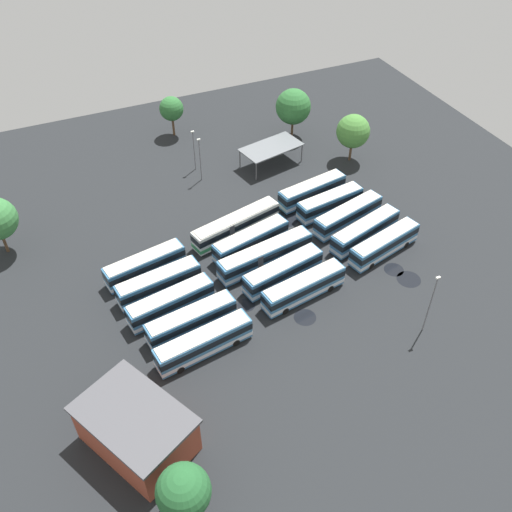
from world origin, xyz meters
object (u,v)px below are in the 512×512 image
object	(u,v)px
tree_west_edge	(293,107)
bus_row0_slot3	(159,283)
lamp_post_near_entrance	(194,149)
lamp_post_far_corner	(431,302)
bus_row2_slot3	(330,203)
bus_row0_slot0	(204,343)
bus_row2_slot0	(384,244)
bus_row0_slot1	(191,321)
tree_south_edge	(183,491)
bus_row2_slot2	(348,215)
tree_east_edge	(353,131)
depot_building	(137,429)
bus_row0_slot4	(145,265)
bus_row2_slot4	(312,191)
bus_row1_slot4	(236,225)
bus_row1_slot1	(283,272)
maintenance_shelter	(271,147)
bus_row2_slot1	(365,231)
lamp_post_mid_lot	(200,158)
bus_row1_slot3	(251,241)
bus_row1_slot0	(304,287)
tree_northeast	(171,109)
bus_row0_slot2	(171,303)
bus_row1_slot2	(265,255)

from	to	relation	value
tree_west_edge	bus_row0_slot3	bearing A→B (deg)	-139.60
lamp_post_near_entrance	lamp_post_far_corner	bearing A→B (deg)	-73.12
bus_row2_slot3	bus_row0_slot0	bearing A→B (deg)	-146.74
bus_row0_slot0	bus_row2_slot0	size ratio (longest dim) A/B	1.03
bus_row0_slot1	tree_south_edge	xyz separation A→B (m)	(-8.09, -21.89, 3.08)
bus_row2_slot3	bus_row2_slot0	bearing A→B (deg)	-78.91
bus_row2_slot2	tree_east_edge	size ratio (longest dim) A/B	1.45
bus_row2_slot2	bus_row2_slot3	distance (m)	4.01
bus_row0_slot0	depot_building	world-z (taller)	depot_building
bus_row0_slot0	bus_row0_slot4	distance (m)	16.44
bus_row2_slot4	tree_west_edge	world-z (taller)	tree_west_edge
bus_row0_slot1	bus_row1_slot4	distance (m)	19.70
bus_row2_slot3	bus_row2_slot4	size ratio (longest dim) A/B	0.94
bus_row0_slot0	bus_row2_slot2	size ratio (longest dim) A/B	1.00
bus_row0_slot0	bus_row0_slot4	world-z (taller)	same
bus_row1_slot1	maintenance_shelter	bearing A→B (deg)	68.04
bus_row0_slot4	bus_row2_slot3	size ratio (longest dim) A/B	1.02
tree_east_edge	bus_row1_slot1	bearing A→B (deg)	-137.00
lamp_post_far_corner	bus_row1_slot4	bearing A→B (deg)	118.02
bus_row1_slot4	lamp_post_near_entrance	world-z (taller)	lamp_post_near_entrance
tree_south_edge	tree_west_edge	xyz separation A→B (m)	(41.49, 59.94, 1.26)
maintenance_shelter	lamp_post_far_corner	size ratio (longest dim) A/B	1.22
bus_row0_slot1	bus_row2_slot1	bearing A→B (deg)	11.84
tree_east_edge	maintenance_shelter	bearing A→B (deg)	161.99
bus_row0_slot4	bus_row1_slot4	world-z (taller)	same
lamp_post_mid_lot	bus_row1_slot3	bearing A→B (deg)	-88.75
bus_row1_slot0	bus_row0_slot3	bearing A→B (deg)	153.69
bus_row0_slot4	tree_west_edge	size ratio (longest dim) A/B	1.25
bus_row0_slot1	tree_west_edge	distance (m)	50.82
bus_row0_slot1	bus_row1_slot0	bearing A→B (deg)	-2.11
tree_west_edge	tree_northeast	xyz separation A→B (m)	(-20.50, 9.63, -0.67)
bus_row0_slot4	bus_row1_slot1	distance (m)	19.23
lamp_post_far_corner	bus_row0_slot4	bearing A→B (deg)	140.62
bus_row1_slot0	maintenance_shelter	size ratio (longest dim) A/B	1.08
bus_row0_slot3	bus_row1_slot0	size ratio (longest dim) A/B	0.95
bus_row2_slot2	bus_row0_slot2	bearing A→B (deg)	-168.01
bus_row1_slot2	tree_east_edge	bearing A→B (deg)	36.63
bus_row0_slot2	bus_row2_slot0	xyz separation A→B (m)	(31.91, -1.50, 0.00)
bus_row2_slot0	maintenance_shelter	distance (m)	28.79
bus_row0_slot4	lamp_post_mid_lot	world-z (taller)	lamp_post_mid_lot
bus_row1_slot0	bus_row2_slot0	distance (m)	15.13
bus_row2_slot1	tree_northeast	distance (m)	44.84
lamp_post_near_entrance	bus_row2_slot1	bearing A→B (deg)	-59.58
bus_row1_slot1	tree_south_edge	world-z (taller)	tree_south_edge
bus_row2_slot2	lamp_post_mid_lot	xyz separation A→B (m)	(-16.56, 20.84, 2.59)
bus_row1_slot3	bus_row2_slot0	bearing A→B (deg)	-26.27
bus_row0_slot1	bus_row2_slot0	world-z (taller)	same
bus_row2_slot0	tree_west_edge	xyz separation A→B (m)	(2.93, 35.58, 4.34)
bus_row0_slot3	bus_row2_slot3	bearing A→B (deg)	11.82
bus_row1_slot4	bus_row2_slot4	size ratio (longest dim) A/B	1.21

